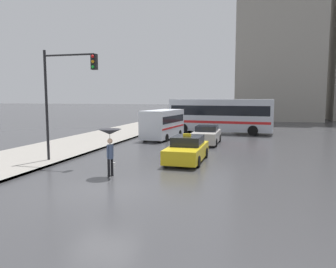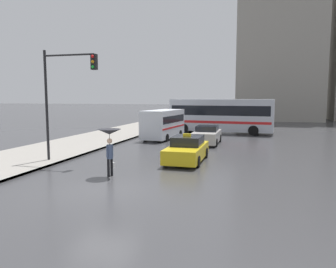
{
  "view_description": "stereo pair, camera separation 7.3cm",
  "coord_description": "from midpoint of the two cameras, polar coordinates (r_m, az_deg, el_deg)",
  "views": [
    {
      "loc": [
        5.56,
        -11.24,
        3.58
      ],
      "look_at": [
        0.59,
        7.51,
        1.4
      ],
      "focal_mm": 35.0,
      "sensor_mm": 36.0,
      "label": 1
    },
    {
      "loc": [
        5.63,
        -11.22,
        3.58
      ],
      "look_at": [
        0.59,
        7.51,
        1.4
      ],
      "focal_mm": 35.0,
      "sensor_mm": 36.0,
      "label": 2
    }
  ],
  "objects": [
    {
      "name": "traffic_light",
      "position": [
        18.47,
        -17.65,
        7.99
      ],
      "size": [
        3.14,
        0.38,
        6.1
      ],
      "color": "black",
      "rests_on": "ground_plane"
    },
    {
      "name": "city_bus",
      "position": [
        33.07,
        9.08,
        3.39
      ],
      "size": [
        10.22,
        3.28,
        3.38
      ],
      "rotation": [
        0.0,
        0.0,
        1.49
      ],
      "color": "#B2B7C1",
      "rests_on": "ground_plane"
    },
    {
      "name": "taxi",
      "position": [
        18.39,
        3.24,
        -2.75
      ],
      "size": [
        1.91,
        4.49,
        1.57
      ],
      "rotation": [
        0.0,
        0.0,
        3.14
      ],
      "color": "gold",
      "rests_on": "ground_plane"
    },
    {
      "name": "pedestrian_with_umbrella",
      "position": [
        14.95,
        -10.22,
        -0.69
      ],
      "size": [
        1.06,
        1.06,
        2.16
      ],
      "rotation": [
        0.0,
        0.0,
        1.29
      ],
      "color": "black",
      "rests_on": "ground_plane"
    },
    {
      "name": "sedan_red",
      "position": [
        25.4,
        6.66,
        -0.23
      ],
      "size": [
        1.91,
        4.17,
        1.39
      ],
      "rotation": [
        0.0,
        0.0,
        3.14
      ],
      "color": "#B7B2AD",
      "rests_on": "ground_plane"
    },
    {
      "name": "building_tower_near",
      "position": [
        56.2,
        18.74,
        16.49
      ],
      "size": [
        12.66,
        9.76,
        27.46
      ],
      "color": "gray",
      "rests_on": "ground_plane"
    },
    {
      "name": "ambulance_van",
      "position": [
        28.29,
        -0.97,
        1.95
      ],
      "size": [
        2.57,
        5.71,
        2.49
      ],
      "rotation": [
        0.0,
        0.0,
        3.04
      ],
      "color": "silver",
      "rests_on": "ground_plane"
    },
    {
      "name": "ground_plane",
      "position": [
        13.05,
        -11.34,
        -9.65
      ],
      "size": [
        300.0,
        300.0,
        0.0
      ],
      "primitive_type": "plane",
      "color": "#38383A"
    }
  ]
}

